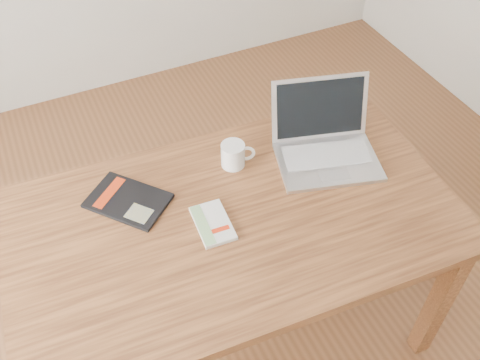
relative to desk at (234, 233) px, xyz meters
name	(u,v)px	position (x,y,z in m)	size (l,w,h in m)	color
room	(207,80)	(-0.08, -0.04, 0.69)	(4.04, 4.04, 2.70)	brown
desk	(234,233)	(0.00, 0.00, 0.00)	(1.56, 0.95, 0.75)	brown
white_guidebook	(213,223)	(-0.08, 0.00, 0.10)	(0.12, 0.19, 0.02)	beige
black_guidebook	(128,201)	(-0.30, 0.21, 0.10)	(0.31, 0.32, 0.01)	black
laptop	(325,142)	(0.44, 0.14, 0.14)	(0.44, 0.41, 0.25)	silver
coffee_mug	(234,154)	(0.10, 0.23, 0.14)	(0.12, 0.09, 0.09)	white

